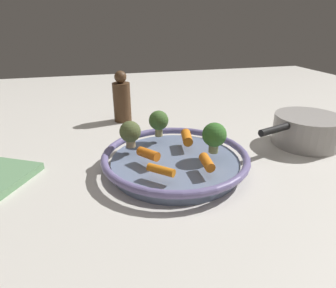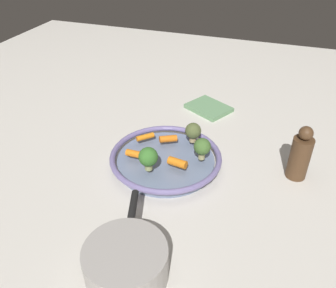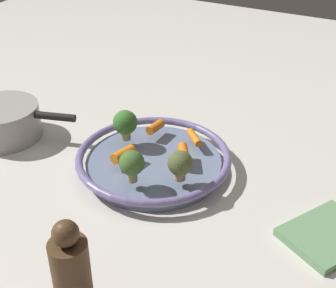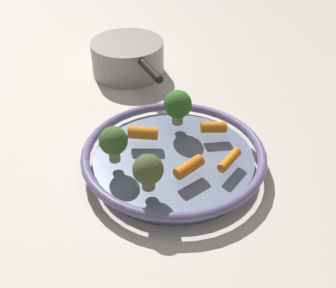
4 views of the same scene
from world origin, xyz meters
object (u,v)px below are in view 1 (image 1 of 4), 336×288
broccoli_floret_mid (214,135)px  pepper_mill (122,99)px  serving_bowl (175,160)px  broccoli_floret_large (159,121)px  baby_carrot_center (207,162)px  baby_carrot_near_rim (161,170)px  saucepan (306,130)px  baby_carrot_left (187,137)px  broccoli_floret_small (130,132)px  baby_carrot_right (148,154)px

broccoli_floret_mid → pepper_mill: 0.38m
serving_bowl → broccoli_floret_large: bearing=7.3°
baby_carrot_center → broccoli_floret_large: (0.17, 0.05, 0.03)m
baby_carrot_near_rim → broccoli_floret_large: broccoli_floret_large is taller
broccoli_floret_mid → baby_carrot_near_rim: bearing=115.7°
baby_carrot_near_rim → saucepan: bearing=-72.9°
serving_bowl → saucepan: size_ratio=1.25×
baby_carrot_near_rim → broccoli_floret_large: 0.18m
baby_carrot_left → broccoli_floret_small: bearing=87.1°
serving_bowl → baby_carrot_right: baby_carrot_right is taller
baby_carrot_right → broccoli_floret_mid: size_ratio=0.78×
serving_bowl → baby_carrot_center: baby_carrot_center is taller
baby_carrot_left → broccoli_floret_large: 0.08m
baby_carrot_near_rim → saucepan: saucepan is taller
baby_carrot_right → broccoli_floret_mid: broccoli_floret_mid is taller
baby_carrot_center → saucepan: bearing=-69.1°
saucepan → serving_bowl: bearing=97.1°
broccoli_floret_small → broccoli_floret_large: bearing=-58.2°
baby_carrot_near_rim → baby_carrot_left: bearing=-35.4°
broccoli_floret_large → broccoli_floret_small: bearing=121.8°
baby_carrot_left → saucepan: saucepan is taller
baby_carrot_center → baby_carrot_near_rim: baby_carrot_center is taller
serving_bowl → baby_carrot_left: size_ratio=6.11×
baby_carrot_left → broccoli_floret_large: bearing=45.7°
broccoli_floret_mid → broccoli_floret_large: bearing=37.2°
baby_carrot_right → saucepan: 0.41m
serving_bowl → baby_carrot_right: bearing=102.8°
baby_carrot_right → pepper_mill: (0.35, 0.01, 0.02)m
baby_carrot_center → baby_carrot_left: baby_carrot_left is taller
pepper_mill → baby_carrot_near_rim: bearing=-177.3°
baby_carrot_center → broccoli_floret_mid: 0.07m
broccoli_floret_small → broccoli_floret_mid: bearing=-114.0°
pepper_mill → baby_carrot_left: bearing=-159.7°
baby_carrot_left → broccoli_floret_large: broccoli_floret_large is taller
broccoli_floret_mid → baby_carrot_right: bearing=87.4°
baby_carrot_center → pepper_mill: pepper_mill is taller
baby_carrot_near_rim → saucepan: 0.42m
pepper_mill → broccoli_floret_large: bearing=-166.8°
serving_bowl → baby_carrot_near_rim: bearing=148.2°
baby_carrot_center → broccoli_floret_small: size_ratio=0.76×
serving_bowl → baby_carrot_left: bearing=-41.0°
baby_carrot_near_rim → broccoli_floret_small: (0.13, 0.03, 0.03)m
baby_carrot_left → broccoli_floret_small: broccoli_floret_small is taller
baby_carrot_near_rim → pepper_mill: bearing=2.7°
saucepan → broccoli_floret_mid: bearing=103.0°
serving_bowl → broccoli_floret_mid: 0.09m
baby_carrot_right → baby_carrot_near_rim: 0.07m
broccoli_floret_large → saucepan: (-0.05, -0.36, -0.04)m
baby_carrot_right → baby_carrot_left: (0.06, -0.10, 0.00)m
baby_carrot_right → broccoli_floret_small: broccoli_floret_small is taller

